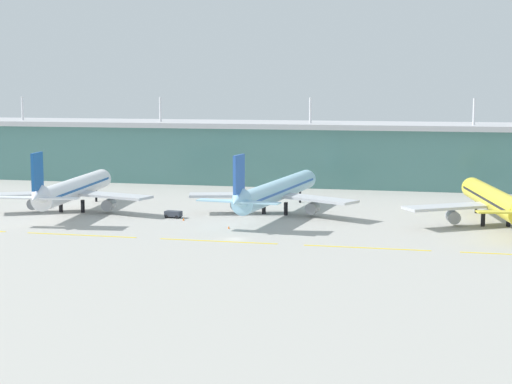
{
  "coord_description": "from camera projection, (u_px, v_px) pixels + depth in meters",
  "views": [
    {
      "loc": [
        47.96,
        -182.54,
        35.53
      ],
      "look_at": [
        -2.32,
        31.68,
        7.0
      ],
      "focal_mm": 57.78,
      "sensor_mm": 36.0,
      "label": 1
    }
  ],
  "objects": [
    {
      "name": "airliner_far",
      "position": [
        495.0,
        201.0,
        209.43
      ],
      "size": [
        47.9,
        60.61,
        18.9
      ],
      "color": "yellow",
      "rests_on": "ground"
    },
    {
      "name": "terminal_building",
      "position": [
        313.0,
        153.0,
        297.99
      ],
      "size": [
        288.0,
        34.0,
        31.28
      ],
      "color": "slate",
      "rests_on": "ground"
    },
    {
      "name": "airliner_near",
      "position": [
        73.0,
        189.0,
        232.55
      ],
      "size": [
        48.51,
        61.05,
        18.9
      ],
      "color": "white",
      "rests_on": "ground"
    },
    {
      "name": "taxiway_stripe_centre",
      "position": [
        218.0,
        241.0,
        188.87
      ],
      "size": [
        28.0,
        0.7,
        0.04
      ],
      "primitive_type": "cube",
      "color": "yellow",
      "rests_on": "ground"
    },
    {
      "name": "taxiway_stripe_mid_east",
      "position": [
        367.0,
        248.0,
        181.17
      ],
      "size": [
        28.0,
        0.7,
        0.04
      ],
      "primitive_type": "cube",
      "color": "yellow",
      "rests_on": "ground"
    },
    {
      "name": "ground_plane",
      "position": [
        235.0,
        239.0,
        191.67
      ],
      "size": [
        600.0,
        600.0,
        0.0
      ],
      "primitive_type": "plane",
      "color": "#A8A59E"
    },
    {
      "name": "airliner_middle",
      "position": [
        276.0,
        191.0,
        228.38
      ],
      "size": [
        48.52,
        68.98,
        18.9
      ],
      "color": "#9ED1EA",
      "rests_on": "ground"
    },
    {
      "name": "taxiway_stripe_mid_west",
      "position": [
        81.0,
        235.0,
        196.58
      ],
      "size": [
        28.0,
        0.7,
        0.04
      ],
      "primitive_type": "cube",
      "color": "yellow",
      "rests_on": "ground"
    },
    {
      "name": "safety_cone_left_wingtip",
      "position": [
        229.0,
        227.0,
        205.59
      ],
      "size": [
        0.56,
        0.56,
        0.7
      ],
      "primitive_type": "cone",
      "color": "orange",
      "rests_on": "ground"
    },
    {
      "name": "pushback_tug",
      "position": [
        173.0,
        214.0,
        222.31
      ],
      "size": [
        4.7,
        3.06,
        1.85
      ],
      "color": "#333842",
      "rests_on": "ground"
    },
    {
      "name": "safety_cone_nose_front",
      "position": [
        184.0,
        219.0,
        218.04
      ],
      "size": [
        0.56,
        0.56,
        0.7
      ],
      "primitive_type": "cone",
      "color": "orange",
      "rests_on": "ground"
    }
  ]
}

